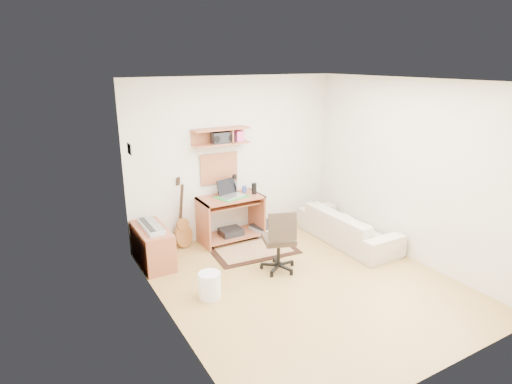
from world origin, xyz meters
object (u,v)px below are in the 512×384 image
sofa (348,221)px  task_chair (279,239)px  printer (265,229)px  desk (231,219)px  cabinet (152,246)px

sofa → task_chair: bearing=99.7°
printer → sofa: (0.99, -0.94, 0.27)m
desk → printer: 0.69m
desk → cabinet: size_ratio=1.11×
printer → sofa: size_ratio=0.25×
task_chair → cabinet: task_chair is taller
desk → sofa: desk is taller
task_chair → sofa: (1.49, 0.26, -0.11)m
desk → printer: bearing=-3.8°
task_chair → cabinet: (-1.47, 1.06, -0.19)m
task_chair → sofa: 1.52m
desk → cabinet: 1.36m
cabinet → sofa: bearing=-15.3°
cabinet → printer: cabinet is taller
task_chair → desk: bearing=114.4°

